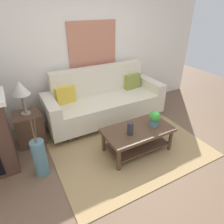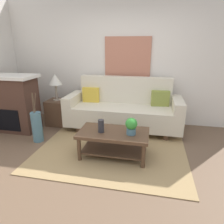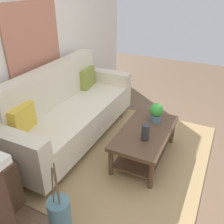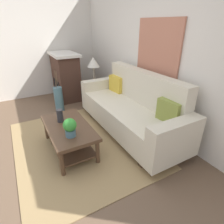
{
  "view_description": "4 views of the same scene",
  "coord_description": "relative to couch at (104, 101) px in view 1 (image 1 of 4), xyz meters",
  "views": [
    {
      "loc": [
        -1.54,
        -1.81,
        2.2
      ],
      "look_at": [
        -0.19,
        0.69,
        0.61
      ],
      "focal_mm": 31.94,
      "sensor_mm": 36.0,
      "label": 1
    },
    {
      "loc": [
        0.63,
        -2.5,
        1.72
      ],
      "look_at": [
        -0.07,
        0.83,
        0.57
      ],
      "focal_mm": 31.87,
      "sensor_mm": 36.0,
      "label": 2
    },
    {
      "loc": [
        -2.46,
        -0.45,
        2.13
      ],
      "look_at": [
        0.13,
        0.81,
        0.54
      ],
      "focal_mm": 39.19,
      "sensor_mm": 36.0,
      "label": 3
    },
    {
      "loc": [
        2.46,
        -0.27,
        1.81
      ],
      "look_at": [
        0.11,
        1.03,
        0.51
      ],
      "focal_mm": 29.44,
      "sensor_mm": 36.0,
      "label": 4
    }
  ],
  "objects": [
    {
      "name": "floor_vase_branch_b",
      "position": [
        -1.48,
        -0.9,
        0.31
      ],
      "size": [
        0.02,
        0.04,
        0.36
      ],
      "primitive_type": "cylinder",
      "rotation": [
        0.07,
        0.02,
        0.0
      ],
      "color": "brown",
      "rests_on": "floor_vase"
    },
    {
      "name": "potted_plant_tabletop",
      "position": [
        0.3,
        -1.19,
        0.14
      ],
      "size": [
        0.18,
        0.18,
        0.26
      ],
      "color": "slate",
      "rests_on": "coffee_table"
    },
    {
      "name": "floor_vase_branch_a",
      "position": [
        -1.45,
        -0.92,
        0.31
      ],
      "size": [
        0.05,
        0.05,
        0.36
      ],
      "primitive_type": "cylinder",
      "rotation": [
        -0.12,
        0.11,
        0.0
      ],
      "color": "brown",
      "rests_on": "floor_vase"
    },
    {
      "name": "floor_vase",
      "position": [
        -1.47,
        -0.92,
        -0.15
      ],
      "size": [
        0.19,
        0.19,
        0.56
      ],
      "primitive_type": "cylinder",
      "color": "slate",
      "rests_on": "ground_plane"
    },
    {
      "name": "throw_pillow_mustard",
      "position": [
        -0.74,
        0.12,
        0.25
      ],
      "size": [
        0.37,
        0.16,
        0.32
      ],
      "primitive_type": "cube",
      "rotation": [
        0.0,
        0.0,
        0.11
      ],
      "color": "gold",
      "rests_on": "couch"
    },
    {
      "name": "side_table",
      "position": [
        -1.48,
        -0.05,
        -0.15
      ],
      "size": [
        0.44,
        0.44,
        0.56
      ],
      "primitive_type": "cube",
      "color": "#513826",
      "rests_on": "ground_plane"
    },
    {
      "name": "floor_vase_branch_c",
      "position": [
        -1.48,
        -0.94,
        0.31
      ],
      "size": [
        0.01,
        0.03,
        0.36
      ],
      "primitive_type": "cylinder",
      "rotation": [
        -0.04,
        -0.0,
        0.0
      ],
      "color": "brown",
      "rests_on": "floor_vase"
    },
    {
      "name": "wall_back",
      "position": [
        -0.05,
        0.54,
        0.92
      ],
      "size": [
        5.41,
        0.1,
        2.7
      ],
      "primitive_type": "cube",
      "color": "silver",
      "rests_on": "ground_plane"
    },
    {
      "name": "area_rug",
      "position": [
        -0.05,
        -0.95,
        -0.43
      ],
      "size": [
        2.48,
        2.0,
        0.01
      ],
      "primitive_type": "cube",
      "color": "#A38456",
      "rests_on": "ground_plane"
    },
    {
      "name": "framed_painting",
      "position": [
        -0.0,
        0.47,
        1.02
      ],
      "size": [
        0.99,
        0.03,
        0.88
      ],
      "primitive_type": "cube",
      "color": "#B77056"
    },
    {
      "name": "throw_pillow_olive",
      "position": [
        0.74,
        0.12,
        0.25
      ],
      "size": [
        0.37,
        0.16,
        0.32
      ],
      "primitive_type": "cube",
      "rotation": [
        0.0,
        0.0,
        0.13
      ],
      "color": "olive",
      "rests_on": "couch"
    },
    {
      "name": "table_lamp",
      "position": [
        -1.48,
        -0.05,
        0.56
      ],
      "size": [
        0.28,
        0.28,
        0.57
      ],
      "color": "gray",
      "rests_on": "side_table"
    },
    {
      "name": "coffee_table",
      "position": [
        0.02,
        -1.15,
        -0.12
      ],
      "size": [
        1.1,
        0.6,
        0.43
      ],
      "color": "#513826",
      "rests_on": "ground_plane"
    },
    {
      "name": "couch",
      "position": [
        0.0,
        0.0,
        0.0
      ],
      "size": [
        2.35,
        0.84,
        1.08
      ],
      "color": "beige",
      "rests_on": "ground_plane"
    },
    {
      "name": "tabletop_vase",
      "position": [
        -0.17,
        -1.21,
        0.1
      ],
      "size": [
        0.1,
        0.1,
        0.2
      ],
      "primitive_type": "cylinder",
      "color": "#2D2D33",
      "rests_on": "coffee_table"
    },
    {
      "name": "ground_plane",
      "position": [
        -0.05,
        -1.45,
        -0.43
      ],
      "size": [
        9.41,
        9.41,
        0.0
      ],
      "primitive_type": "plane",
      "color": "brown"
    }
  ]
}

